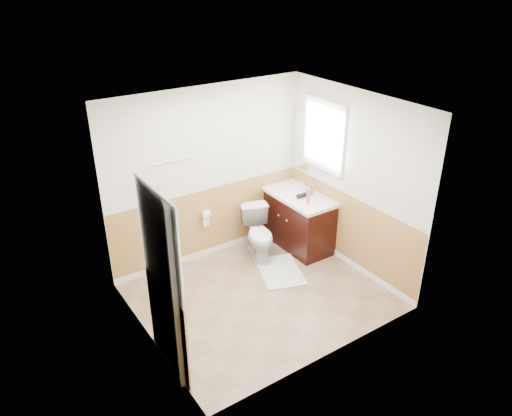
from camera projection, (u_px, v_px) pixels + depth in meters
floor at (260, 296)px, 6.41m from camera, size 3.00×3.00×0.00m
ceiling at (261, 107)px, 5.29m from camera, size 3.00×3.00×0.00m
wall_back at (208, 175)px, 6.82m from camera, size 3.00×0.00×3.00m
wall_front at (335, 259)px, 4.89m from camera, size 3.00×0.00×3.00m
wall_left at (142, 247)px, 5.11m from camera, size 0.00×3.00×3.00m
wall_right at (353, 182)px, 6.60m from camera, size 0.00×3.00×3.00m
wainscot_back at (211, 223)px, 7.15m from camera, size 3.00×0.00×3.00m
wainscot_front at (329, 318)px, 5.23m from camera, size 3.00×0.00×3.00m
wainscot_left at (150, 305)px, 5.45m from camera, size 0.00×2.60×2.60m
wainscot_right at (347, 231)px, 6.93m from camera, size 0.00×2.60×2.60m
toilet at (259, 234)px, 7.14m from camera, size 0.62×0.81×0.73m
bath_mat at (280, 271)px, 6.90m from camera, size 0.79×0.94×0.02m
vanity_cabinet at (299, 222)px, 7.40m from camera, size 0.55×1.10×0.80m
vanity_knob_left at (287, 221)px, 7.11m from camera, size 0.03×0.03×0.03m
vanity_knob_right at (279, 215)px, 7.26m from camera, size 0.03×0.03×0.03m
countertop at (299, 196)px, 7.21m from camera, size 0.60×1.15×0.05m
sink_basin at (293, 190)px, 7.31m from camera, size 0.36×0.36×0.02m
faucet at (303, 184)px, 7.37m from camera, size 0.02×0.02×0.14m
lotion_bottle at (308, 197)px, 6.87m from camera, size 0.05×0.05×0.22m
soap_dispenser at (310, 189)px, 7.16m from camera, size 0.09×0.10×0.17m
hair_dryer_body at (301, 196)px, 7.08m from camera, size 0.14×0.07×0.07m
hair_dryer_handle at (300, 198)px, 7.08m from camera, size 0.03×0.03×0.07m
mirror_panel at (301, 139)px, 7.27m from camera, size 0.02×0.35×0.90m
window_frame at (324, 135)px, 6.80m from camera, size 0.04×0.80×1.00m
window_glass at (325, 135)px, 6.81m from camera, size 0.01×0.70×0.90m
door at (171, 283)px, 4.92m from camera, size 0.29×0.78×2.04m
door_frame at (164, 285)px, 4.88m from camera, size 0.02×0.92×2.10m
door_knob at (163, 271)px, 5.23m from camera, size 0.06×0.06×0.06m
towel_bar at (171, 161)px, 6.35m from camera, size 0.62×0.02×0.02m
tp_holder_bar at (206, 214)px, 6.96m from camera, size 0.14×0.02×0.02m
tp_roll at (206, 214)px, 6.96m from camera, size 0.10×0.11×0.11m
tp_sheet at (206, 221)px, 7.01m from camera, size 0.10×0.01×0.16m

